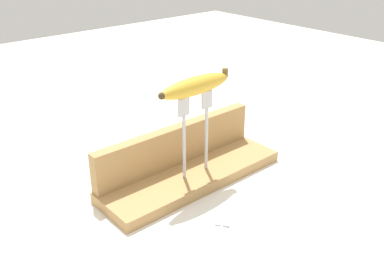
{
  "coord_description": "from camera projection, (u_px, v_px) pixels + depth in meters",
  "views": [
    {
      "loc": [
        -0.54,
        -0.62,
        0.5
      ],
      "look_at": [
        0.0,
        0.0,
        0.12
      ],
      "focal_mm": 41.35,
      "sensor_mm": 36.0,
      "label": 1
    }
  ],
  "objects": [
    {
      "name": "fork_stand_center",
      "position": [
        195.0,
        127.0,
        0.89
      ],
      "size": [
        0.09,
        0.01,
        0.18
      ],
      "color": "#B2B2B7",
      "rests_on": "wooden_board"
    },
    {
      "name": "ground_plane",
      "position": [
        192.0,
        180.0,
        0.95
      ],
      "size": [
        3.0,
        3.0,
        0.0
      ],
      "primitive_type": "plane",
      "color": "silver"
    },
    {
      "name": "wooden_board",
      "position": [
        192.0,
        175.0,
        0.95
      ],
      "size": [
        0.42,
        0.13,
        0.02
      ],
      "primitive_type": "cube",
      "color": "#A87F4C",
      "rests_on": "ground"
    },
    {
      "name": "board_backstop",
      "position": [
        176.0,
        144.0,
        0.96
      ],
      "size": [
        0.41,
        0.03,
        0.09
      ],
      "primitive_type": "cube",
      "color": "#A87F4C",
      "rests_on": "wooden_board"
    },
    {
      "name": "fork_fallen_near",
      "position": [
        220.0,
        232.0,
        0.78
      ],
      "size": [
        0.14,
        0.11,
        0.01
      ],
      "color": "#B2B2B7",
      "rests_on": "ground"
    },
    {
      "name": "banana_raised_center",
      "position": [
        196.0,
        86.0,
        0.85
      ],
      "size": [
        0.18,
        0.04,
        0.04
      ],
      "color": "gold",
      "rests_on": "fork_stand_center"
    }
  ]
}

